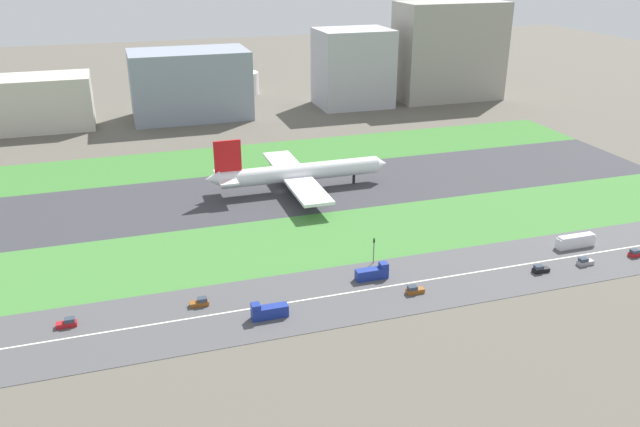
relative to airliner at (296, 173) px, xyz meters
The scene contains 22 objects.
ground_plane 8.74m from the airliner, behind, with size 800.00×800.00×0.00m, color #5B564C.
runway 8.70m from the airliner, behind, with size 280.00×46.00×0.10m, color #38383D.
grass_median_north 41.91m from the airliner, 98.50° to the left, with size 280.00×36.00×0.10m, color #3D7A33.
grass_median_south 41.91m from the airliner, 98.50° to the right, with size 280.00×36.00×0.10m, color #427F38.
highway 73.52m from the airliner, 94.80° to the right, with size 280.00×28.00×0.10m, color #4C4C4F.
highway_centerline 73.51m from the airliner, 94.80° to the right, with size 266.00×0.50×0.01m, color silver.
airliner is the anchor object (origin of this frame).
car_4 80.49m from the airliner, 122.15° to the right, with size 4.40×1.80×2.00m.
car_1 99.28m from the airliner, 136.69° to the right, with size 4.40×1.80×2.00m.
car_3 97.13m from the airliner, 53.54° to the right, with size 4.40×1.80×2.00m.
bus_0 92.36m from the airliner, 47.48° to the right, with size 11.60×2.50×3.50m.
truck_0 68.16m from the airliner, 89.13° to the right, with size 8.40×2.50×4.00m.
car_5 89.62m from the airliner, 60.67° to the right, with size 4.40×1.80×2.00m.
car_0 78.58m from the airliner, 84.18° to the right, with size 4.40×1.80×2.00m.
car_2 107.92m from the airliner, 46.36° to the right, with size 4.40×1.80×2.00m.
truck_1 83.18m from the airliner, 110.09° to the right, with size 8.40×2.50×4.00m.
traffic_light 60.20m from the airliner, 85.74° to the right, with size 0.36×0.50×7.20m.
terminal_building 149.23m from the airliner, 130.14° to the left, with size 58.73×26.82×24.02m, color beige.
hangar_building 116.38m from the airliner, 100.51° to the left, with size 55.99×32.41×32.47m, color gray.
office_tower 130.93m from the airliner, 61.08° to the left, with size 37.15×29.26×39.25m, color #B2B2B7.
cargo_warehouse 165.33m from the airliner, 43.97° to the left, with size 56.96×27.82×51.30m, color #9E998E.
fuel_tank_west 159.50m from the airliner, 85.45° to the left, with size 19.20×19.20×12.35m, color silver.
Camera 1 is at (-49.50, -201.44, 78.59)m, focal length 36.02 mm.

